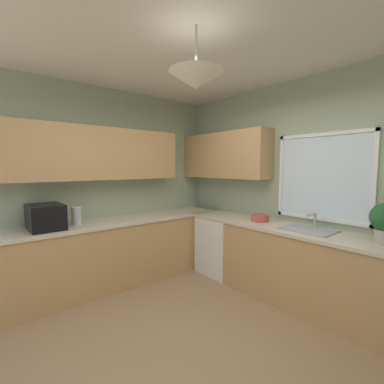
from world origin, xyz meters
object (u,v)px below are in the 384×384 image
Objects in this scene: kettle at (76,216)px; microwave at (46,217)px; dishwasher at (222,245)px; sink_assembly at (308,229)px; bowl at (260,218)px.

microwave is at bearing -93.38° from kettle.
dishwasher is 1.78× the size of microwave.
microwave is 3.05m from sink_assembly.
bowl is at bearing -179.40° from sink_assembly.
kettle is at bearing 86.62° from microwave.
dishwasher is at bearing 71.68° from kettle.
kettle is 0.42× the size of sink_assembly.
microwave reaches higher than bowl.
dishwasher is 1.53× the size of sink_assembly.
sink_assembly is at bearing 45.08° from kettle.
kettle reaches higher than sink_assembly.
kettle is (-0.64, -1.93, 0.59)m from dishwasher.
bowl is (1.30, 1.96, -0.07)m from kettle.
microwave reaches higher than sink_assembly.
sink_assembly is at bearing 49.31° from microwave.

